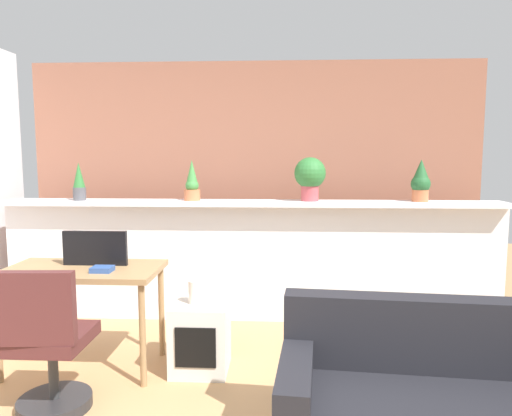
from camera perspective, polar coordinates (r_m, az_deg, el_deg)
divider_wall at (r=4.45m, az=-0.65°, el=-6.61°), size 4.62×0.16×1.09m
plant_shelf at (r=4.31m, az=-0.69°, el=0.60°), size 4.62×0.34×0.04m
brick_wall_behind at (r=4.94m, az=-0.21°, el=2.97°), size 4.62×0.10×2.50m
potted_plant_0 at (r=4.65m, az=-20.70°, el=2.95°), size 0.12×0.12×0.35m
potted_plant_1 at (r=4.38m, az=-7.78°, el=2.92°), size 0.15×0.15×0.38m
potted_plant_2 at (r=4.32m, az=6.58°, el=3.91°), size 0.29×0.29×0.40m
potted_plant_3 at (r=4.50m, az=19.39°, el=3.08°), size 0.17×0.17×0.38m
desk at (r=3.62m, az=-20.28°, el=-8.11°), size 1.10×0.60×0.75m
tv_monitor at (r=3.63m, az=-18.96°, el=-4.63°), size 0.47×0.04×0.25m
office_chair at (r=3.17m, az=-23.94°, el=-15.67°), size 0.45×0.46×0.91m
side_cube_shelf at (r=3.53m, az=-6.78°, el=-15.25°), size 0.40×0.41×0.50m
vase_on_shelf at (r=3.42m, az=-7.42°, el=-10.08°), size 0.09×0.09×0.16m
book_on_desk at (r=3.43m, az=-18.18°, el=-7.07°), size 0.14×0.12×0.04m
couch at (r=2.67m, az=21.37°, el=-22.45°), size 1.62×0.89×0.80m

